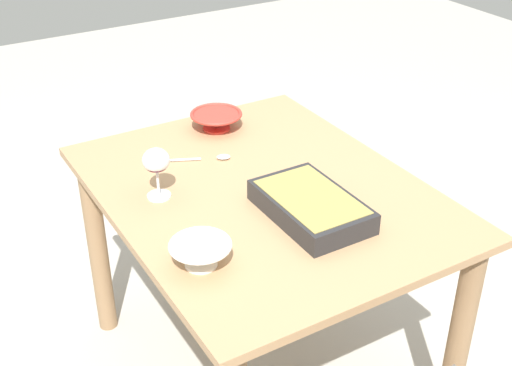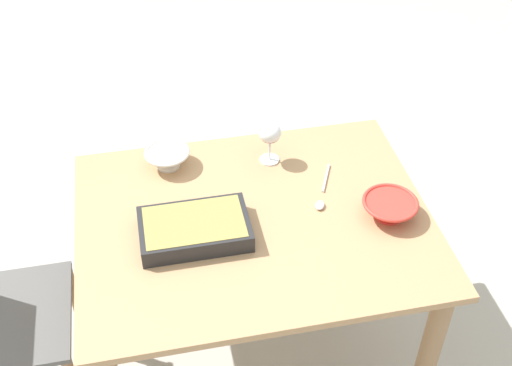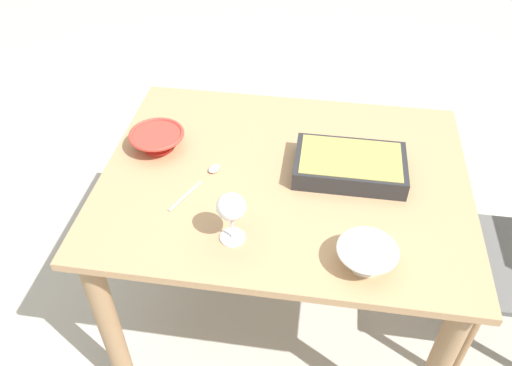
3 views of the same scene
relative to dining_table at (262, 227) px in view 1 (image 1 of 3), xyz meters
name	(u,v)px [view 1 (image 1 of 3)]	position (x,y,z in m)	size (l,w,h in m)	color
dining_table	(262,227)	(0.00, 0.00, 0.00)	(1.12, 0.88, 0.74)	tan
wine_glass	(156,163)	(-0.11, -0.28, 0.25)	(0.08, 0.08, 0.15)	white
casserole_dish	(311,205)	(0.19, 0.04, 0.17)	(0.34, 0.21, 0.06)	#262628
mixing_bowl	(216,120)	(-0.42, 0.07, 0.18)	(0.18, 0.18, 0.06)	red
small_bowl	(201,252)	(0.24, -0.32, 0.18)	(0.16, 0.16, 0.07)	white
serving_spoon	(208,158)	(-0.24, -0.05, 0.15)	(0.12, 0.22, 0.01)	silver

